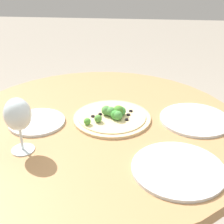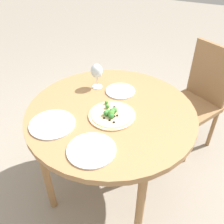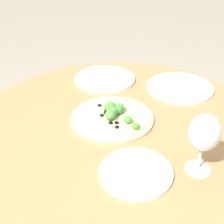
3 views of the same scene
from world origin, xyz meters
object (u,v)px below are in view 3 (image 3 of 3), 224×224
at_px(plate_near, 136,172).
at_px(plate_far, 180,87).
at_px(plate_side, 105,79).
at_px(pizza, 113,116).
at_px(wine_glass, 204,134).

height_order(plate_near, plate_far, same).
bearing_deg(plate_side, plate_far, 73.42).
height_order(pizza, plate_near, pizza).
bearing_deg(plate_far, wine_glass, -6.80).
xyz_separation_m(wine_glass, plate_side, (-0.57, -0.25, -0.12)).
bearing_deg(plate_far, plate_near, -25.36).
bearing_deg(wine_glass, pizza, -139.09).
xyz_separation_m(pizza, wine_glass, (0.26, 0.23, 0.11)).
bearing_deg(pizza, plate_side, -176.26).
relative_size(wine_glass, plate_far, 0.67).
relative_size(pizza, wine_glass, 1.60).
height_order(pizza, plate_far, pizza).
xyz_separation_m(pizza, plate_side, (-0.31, -0.02, -0.01)).
distance_m(wine_glass, plate_side, 0.63).
xyz_separation_m(pizza, plate_far, (-0.22, 0.28, -0.01)).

